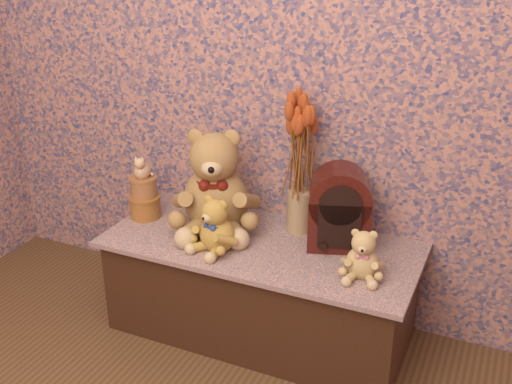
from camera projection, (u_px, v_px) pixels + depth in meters
display_shelf at (261, 287)px, 2.57m from camera, size 1.27×0.58×0.43m
teddy_large at (215, 175)px, 2.53m from camera, size 0.51×0.54×0.46m
teddy_medium at (217, 222)px, 2.38m from camera, size 0.24×0.27×0.24m
teddy_small at (363, 251)px, 2.20m from camera, size 0.19×0.21×0.20m
cathedral_radio at (339, 207)px, 2.40m from camera, size 0.28×0.24×0.33m
ceramic_vase at (300, 211)px, 2.55m from camera, size 0.11×0.11×0.18m
dried_stalks at (302, 144)px, 2.43m from camera, size 0.25×0.25×0.40m
biscuit_tin_lower at (145, 207)px, 2.68m from camera, size 0.15×0.15×0.10m
biscuit_tin_upper at (144, 187)px, 2.65m from camera, size 0.15×0.15×0.09m
cat_figurine at (142, 166)px, 2.61m from camera, size 0.10×0.11×0.11m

